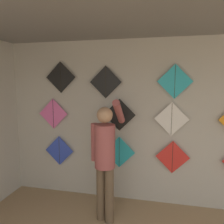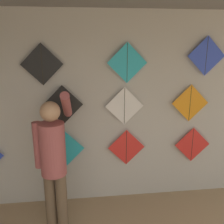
{
  "view_description": "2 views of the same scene",
  "coord_description": "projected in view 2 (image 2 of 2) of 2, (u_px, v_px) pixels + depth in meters",
  "views": [
    {
      "loc": [
        0.28,
        -0.39,
        2.09
      ],
      "look_at": [
        -0.47,
        2.98,
        1.61
      ],
      "focal_mm": 35.0,
      "sensor_mm": 36.0,
      "label": 1
    },
    {
      "loc": [
        -0.13,
        -0.16,
        2.37
      ],
      "look_at": [
        0.26,
        2.98,
        1.48
      ],
      "focal_mm": 40.0,
      "sensor_mm": 36.0,
      "label": 2
    }
  ],
  "objects": [
    {
      "name": "kite_9",
      "position": [
        42.0,
        64.0,
        3.26
      ],
      "size": [
        0.55,
        0.01,
        0.55
      ],
      "color": "black"
    },
    {
      "name": "kite_2",
      "position": [
        126.0,
        147.0,
        3.72
      ],
      "size": [
        0.55,
        0.01,
        0.55
      ],
      "color": "red"
    },
    {
      "name": "kite_1",
      "position": [
        65.0,
        149.0,
        3.61
      ],
      "size": [
        0.55,
        0.01,
        0.55
      ],
      "color": "#28B2C6"
    },
    {
      "name": "back_panel",
      "position": [
        92.0,
        112.0,
        3.6
      ],
      "size": [
        5.64,
        0.06,
        2.8
      ],
      "primitive_type": "cube",
      "color": "#BCB7AD",
      "rests_on": "ground"
    },
    {
      "name": "kite_11",
      "position": [
        206.0,
        56.0,
        3.49
      ],
      "size": [
        0.55,
        0.01,
        0.55
      ],
      "color": "blue"
    },
    {
      "name": "shopkeeper",
      "position": [
        53.0,
        158.0,
        2.95
      ],
      "size": [
        0.45,
        0.59,
        1.85
      ],
      "rotation": [
        0.0,
        0.0,
        -0.32
      ],
      "color": "brown",
      "rests_on": "ground"
    },
    {
      "name": "kite_10",
      "position": [
        127.0,
        63.0,
        3.38
      ],
      "size": [
        0.55,
        0.01,
        0.55
      ],
      "color": "#28B2C6"
    },
    {
      "name": "kite_6",
      "position": [
        124.0,
        106.0,
        3.54
      ],
      "size": [
        0.55,
        0.01,
        0.55
      ],
      "color": "white"
    },
    {
      "name": "kite_3",
      "position": [
        192.0,
        145.0,
        3.84
      ],
      "size": [
        0.55,
        0.01,
        0.55
      ],
      "color": "red"
    },
    {
      "name": "kite_7",
      "position": [
        190.0,
        103.0,
        3.65
      ],
      "size": [
        0.55,
        0.01,
        0.55
      ],
      "color": "orange"
    },
    {
      "name": "kite_5",
      "position": [
        63.0,
        105.0,
        3.43
      ],
      "size": [
        0.55,
        0.01,
        0.55
      ],
      "color": "black"
    }
  ]
}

